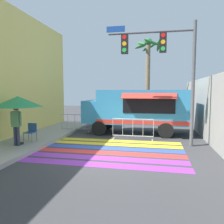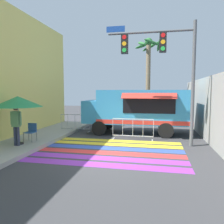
# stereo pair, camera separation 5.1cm
# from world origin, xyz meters

# --- Properties ---
(ground_plane) EXTENTS (60.00, 60.00, 0.00)m
(ground_plane) POSITION_xyz_m (0.00, 0.00, 0.00)
(ground_plane) COLOR #38383A
(concrete_wall_right) EXTENTS (0.20, 16.00, 3.33)m
(concrete_wall_right) POSITION_xyz_m (4.60, 3.00, 1.66)
(concrete_wall_right) COLOR gray
(concrete_wall_right) RESTS_ON ground_plane
(crosswalk_painted) EXTENTS (6.40, 4.36, 0.01)m
(crosswalk_painted) POSITION_xyz_m (0.00, 0.63, 0.00)
(crosswalk_painted) COLOR purple
(crosswalk_painted) RESTS_ON ground_plane
(food_truck) EXTENTS (6.35, 2.81, 2.66)m
(food_truck) POSITION_xyz_m (0.74, 4.84, 1.58)
(food_truck) COLOR #338CBF
(food_truck) RESTS_ON ground_plane
(traffic_signal_pole) EXTENTS (4.16, 0.29, 5.76)m
(traffic_signal_pole) POSITION_xyz_m (2.25, 2.15, 4.12)
(traffic_signal_pole) COLOR #515456
(traffic_signal_pole) RESTS_ON ground_plane
(patio_umbrella) EXTENTS (2.14, 2.14, 2.18)m
(patio_umbrella) POSITION_xyz_m (-4.10, 0.22, 2.11)
(patio_umbrella) COLOR black
(patio_umbrella) RESTS_ON sidewalk_left
(folding_chair) EXTENTS (0.45, 0.45, 0.86)m
(folding_chair) POSITION_xyz_m (-3.93, 0.91, 0.70)
(folding_chair) COLOR #4C4C51
(folding_chair) RESTS_ON sidewalk_left
(vendor_person) EXTENTS (0.53, 0.24, 1.79)m
(vendor_person) POSITION_xyz_m (-4.05, -0.04, 1.21)
(vendor_person) COLOR #2D3347
(vendor_person) RESTS_ON sidewalk_left
(barricade_front) EXTENTS (2.20, 0.44, 1.13)m
(barricade_front) POSITION_xyz_m (0.75, 3.02, 0.56)
(barricade_front) COLOR #B7BABF
(barricade_front) RESTS_ON ground_plane
(barricade_side) EXTENTS (1.93, 0.44, 1.13)m
(barricade_side) POSITION_xyz_m (-3.13, 4.61, 0.56)
(barricade_side) COLOR #B7BABF
(barricade_side) RESTS_ON ground_plane
(palm_tree) EXTENTS (2.20, 2.10, 6.79)m
(palm_tree) POSITION_xyz_m (1.28, 9.36, 4.55)
(palm_tree) COLOR #7A664C
(palm_tree) RESTS_ON ground_plane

